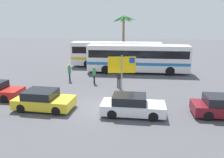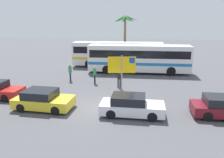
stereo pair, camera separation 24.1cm
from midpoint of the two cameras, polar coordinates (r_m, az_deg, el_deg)
The scene contains 10 objects.
ground at distance 15.52m, azimuth -2.84°, elevation -7.28°, with size 120.00×120.00×0.00m, color #4C4C51.
bus_front_coach at distance 25.58m, azimuth 6.38°, elevation 5.58°, with size 11.43×2.47×3.17m.
bus_rear_coach at distance 28.75m, azimuth 0.85°, elevation 6.68°, with size 11.43×2.47×3.17m.
ferry_sign at distance 17.53m, azimuth 2.30°, elevation 3.25°, with size 2.19×0.37×3.20m.
car_yellow at distance 15.74m, azimuth -17.68°, elevation -5.19°, with size 4.01×2.13×1.32m.
car_white at distance 14.11m, azimuth 4.70°, elevation -6.85°, with size 4.04×1.77×1.32m.
pedestrian_by_bus at distance 21.01m, azimuth -4.95°, elevation 1.47°, with size 0.32×0.32×1.71m.
pedestrian_near_sign at distance 19.63m, azimuth 1.44°, elevation 0.50°, with size 0.32×0.32×1.68m.
pedestrian_crossing_lot at distance 22.23m, azimuth -11.23°, elevation 2.00°, with size 0.32×0.32×1.73m.
palm_tree_seaside at distance 31.82m, azimuth 2.79°, elevation 13.99°, with size 3.39×3.29×6.58m.
Camera 1 is at (2.24, -14.21, 5.81)m, focal length 35.47 mm.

